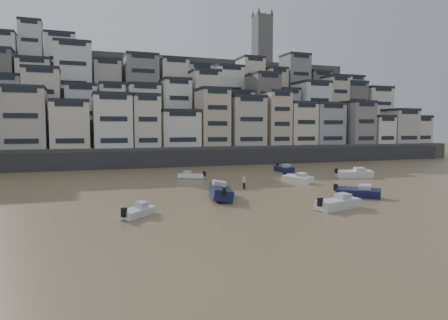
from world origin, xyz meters
name	(u,v)px	position (x,y,z in m)	size (l,w,h in m)	color
ground	(299,281)	(0.00, 0.00, 0.00)	(400.00, 400.00, 0.00)	olive
harbor_wall	(182,158)	(10.00, 65.00, 1.75)	(140.00, 3.00, 3.50)	#38383A
hillside	(165,113)	(14.73, 104.84, 13.01)	(141.04, 66.00, 50.00)	#4C4C47
boat_a	(338,201)	(13.53, 15.24, 0.77)	(5.63, 1.84, 1.53)	silver
boat_h	(191,175)	(6.32, 44.02, 0.62)	(4.56, 1.49, 1.24)	white
boat_i	(284,168)	(25.22, 47.75, 0.76)	(5.55, 1.82, 1.51)	#151B43
boat_b	(358,191)	(19.92, 20.16, 0.74)	(5.44, 1.78, 1.48)	#141840
boat_e	(298,178)	(19.94, 33.88, 0.74)	(5.44, 1.78, 1.48)	white
boat_c	(220,190)	(4.54, 24.94, 0.99)	(7.28, 2.38, 1.98)	#13193D
boat_j	(138,210)	(-5.71, 18.56, 0.58)	(4.24, 1.39, 1.16)	silver
boat_g	(354,172)	(31.65, 35.75, 0.88)	(6.43, 2.10, 1.75)	silver
person_pink	(244,182)	(10.03, 30.88, 0.87)	(0.44, 0.44, 1.74)	pink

